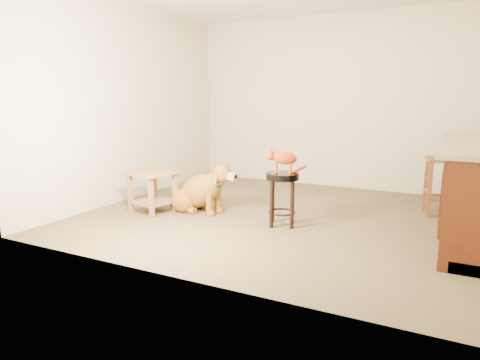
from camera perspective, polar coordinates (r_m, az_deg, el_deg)
The scene contains 8 objects.
floor at distance 5.04m, azimuth 6.16°, elevation -4.91°, with size 4.50×4.00×0.01m, color brown.
room_shell at distance 4.86m, azimuth 6.58°, elevation 14.48°, with size 4.54×4.04×2.62m.
cabinet_run at distance 4.93m, azimuth 29.25°, elevation -1.36°, with size 0.70×2.56×0.94m.
padded_stool at distance 4.61m, azimuth 5.66°, elevation -1.11°, with size 0.38×0.38×0.58m.
wood_stool at distance 5.56m, azimuth 25.24°, elevation -0.67°, with size 0.44×0.44×0.68m.
side_table at distance 5.25m, azimuth -11.57°, elevation -0.69°, with size 0.57×0.57×0.51m.
golden_retriever at distance 5.20m, azimuth -5.35°, elevation -1.63°, with size 1.02×0.53×0.65m.
tabby_kitten at distance 4.56m, azimuth 5.60°, elevation 2.88°, with size 0.41×0.28×0.29m.
Camera 1 is at (1.72, -4.53, 1.37)m, focal length 32.00 mm.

